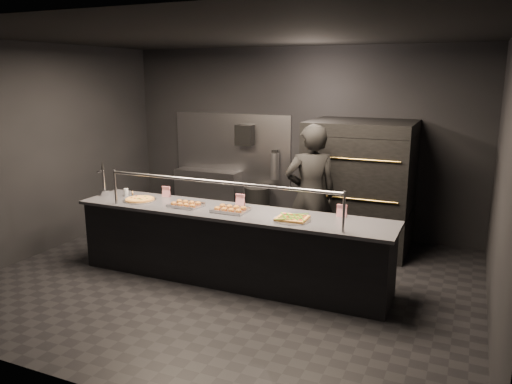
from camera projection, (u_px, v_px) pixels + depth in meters
room at (229, 164)px, 6.09m from camera, size 6.04×6.00×3.00m
service_counter at (230, 245)px, 6.27m from camera, size 4.10×0.78×1.37m
pizza_oven at (360, 185)px, 7.38m from camera, size 1.50×1.23×1.91m
prep_shelf at (208, 195)px, 8.97m from camera, size 1.20×0.35×0.90m
towel_dispenser at (245, 135)px, 8.51m from camera, size 0.30×0.20×0.35m
fire_extinguisher at (275, 166)px, 8.41m from camera, size 0.14×0.14×0.51m
beer_tap at (104, 185)px, 6.90m from camera, size 0.13×0.18×0.50m
round_pizza at (140, 199)px, 6.65m from camera, size 0.44×0.44×0.03m
slider_tray_a at (186, 204)px, 6.35m from camera, size 0.45×0.36×0.06m
slider_tray_b at (230, 209)px, 6.12m from camera, size 0.42×0.31×0.07m
square_pizza at (292, 218)px, 5.76m from camera, size 0.44×0.44×0.05m
condiment_jar at (128, 193)px, 6.88m from camera, size 0.16×0.06×0.10m
tent_cards at (245, 200)px, 6.37m from camera, size 2.57×0.04×0.15m
trash_bin at (257, 207)px, 8.51m from camera, size 0.42×0.42×0.70m
worker at (311, 196)px, 6.72m from camera, size 0.84×0.75×1.94m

